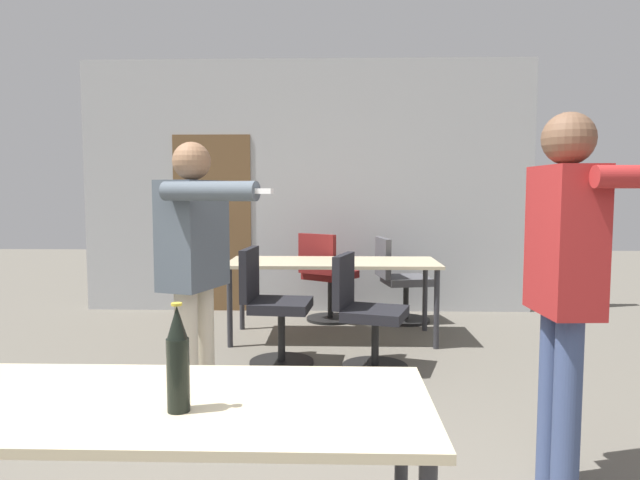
% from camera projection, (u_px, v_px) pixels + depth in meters
% --- Properties ---
extents(back_wall, '(5.21, 0.12, 2.90)m').
position_uv_depth(back_wall, '(304.00, 188.00, 6.62)').
color(back_wall, '#B2B5B7').
rests_on(back_wall, ground_plane).
extents(conference_table_near, '(1.84, 0.71, 0.75)m').
position_uv_depth(conference_table_near, '(142.00, 421.00, 1.81)').
color(conference_table_near, '#C6B793').
rests_on(conference_table_near, ground_plane).
extents(conference_table_far, '(1.97, 0.78, 0.75)m').
position_uv_depth(conference_table_far, '(333.00, 268.00, 5.38)').
color(conference_table_far, '#C6B793').
rests_on(conference_table_far, ground_plane).
extents(person_center_tall, '(0.80, 0.58, 1.75)m').
position_uv_depth(person_center_tall, '(567.00, 264.00, 2.57)').
color(person_center_tall, '#3D4C75').
rests_on(person_center_tall, ground_plane).
extents(person_right_polo, '(0.72, 0.80, 1.69)m').
position_uv_depth(person_right_polo, '(196.00, 255.00, 3.42)').
color(person_right_polo, beige).
rests_on(person_right_polo, ground_plane).
extents(office_chair_side_rolled, '(0.57, 0.52, 0.95)m').
position_uv_depth(office_chair_side_rolled, '(272.00, 310.00, 4.60)').
color(office_chair_side_rolled, black).
rests_on(office_chair_side_rolled, ground_plane).
extents(office_chair_near_pushed, '(0.66, 0.68, 0.96)m').
position_uv_depth(office_chair_near_pushed, '(327.00, 280.00, 6.11)').
color(office_chair_near_pushed, black).
rests_on(office_chair_near_pushed, ground_plane).
extents(office_chair_far_right, '(0.63, 0.58, 0.90)m').
position_uv_depth(office_chair_far_right, '(366.00, 316.00, 4.50)').
color(office_chair_far_right, black).
rests_on(office_chair_far_right, ground_plane).
extents(office_chair_mid_tucked, '(0.59, 0.54, 0.91)m').
position_uv_depth(office_chair_mid_tucked, '(399.00, 283.00, 6.10)').
color(office_chair_mid_tucked, black).
rests_on(office_chair_mid_tucked, ground_plane).
extents(beer_bottle, '(0.07, 0.07, 0.33)m').
position_uv_depth(beer_bottle, '(178.00, 361.00, 1.70)').
color(beer_bottle, black).
rests_on(beer_bottle, conference_table_near).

